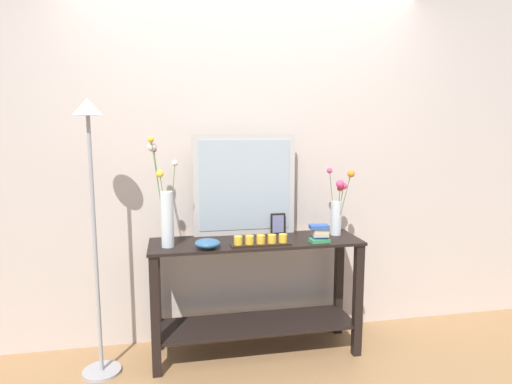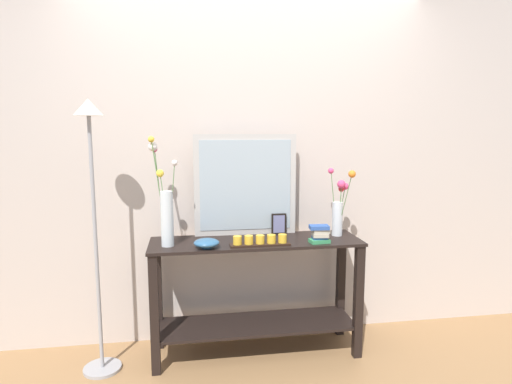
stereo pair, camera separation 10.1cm
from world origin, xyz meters
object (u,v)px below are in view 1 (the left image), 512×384
at_px(floor_lamp, 92,193).
at_px(vase_right, 338,207).
at_px(candle_tray, 261,241).
at_px(decorative_bowl, 207,243).
at_px(book_stack, 320,233).
at_px(tall_vase_left, 165,208).
at_px(console_table, 256,285).
at_px(mirror_leaning, 245,185).
at_px(picture_frame_small, 278,224).

bearing_deg(floor_lamp, vase_right, 3.99).
height_order(vase_right, candle_tray, vase_right).
bearing_deg(decorative_bowl, candle_tray, 1.55).
bearing_deg(book_stack, floor_lamp, 177.87).
xyz_separation_m(tall_vase_left, vase_right, (1.19, 0.08, -0.05)).
relative_size(console_table, mirror_leaning, 1.97).
distance_m(vase_right, candle_tray, 0.64).
height_order(candle_tray, decorative_bowl, candle_tray).
height_order(mirror_leaning, picture_frame_small, mirror_leaning).
bearing_deg(floor_lamp, candle_tray, -3.24).
xyz_separation_m(book_stack, floor_lamp, (-1.43, 0.05, 0.31)).
xyz_separation_m(picture_frame_small, decorative_bowl, (-0.53, -0.28, -0.04)).
bearing_deg(vase_right, book_stack, -138.69).
distance_m(vase_right, picture_frame_small, 0.44).
xyz_separation_m(vase_right, book_stack, (-0.19, -0.17, -0.14)).
relative_size(book_stack, floor_lamp, 0.08).
relative_size(decorative_bowl, book_stack, 1.19).
height_order(vase_right, decorative_bowl, vase_right).
bearing_deg(console_table, tall_vase_left, -176.61).
distance_m(console_table, vase_right, 0.79).
xyz_separation_m(console_table, tall_vase_left, (-0.59, -0.04, 0.57)).
xyz_separation_m(decorative_bowl, book_stack, (0.75, 0.01, 0.03)).
xyz_separation_m(decorative_bowl, floor_lamp, (-0.68, 0.07, 0.33)).
height_order(tall_vase_left, vase_right, tall_vase_left).
relative_size(picture_frame_small, decorative_bowl, 0.92).
bearing_deg(mirror_leaning, console_table, -75.43).
xyz_separation_m(mirror_leaning, decorative_bowl, (-0.29, -0.32, -0.32)).
height_order(mirror_leaning, candle_tray, mirror_leaning).
bearing_deg(picture_frame_small, book_stack, -50.79).
height_order(tall_vase_left, picture_frame_small, tall_vase_left).
relative_size(console_table, tall_vase_left, 2.03).
relative_size(vase_right, candle_tray, 1.21).
distance_m(console_table, book_stack, 0.57).
height_order(picture_frame_small, floor_lamp, floor_lamp).
bearing_deg(candle_tray, tall_vase_left, 171.10).
height_order(console_table, mirror_leaning, mirror_leaning).
bearing_deg(mirror_leaning, decorative_bowl, -132.72).
xyz_separation_m(console_table, candle_tray, (0.01, -0.13, 0.34)).
bearing_deg(decorative_bowl, tall_vase_left, 157.92).
xyz_separation_m(candle_tray, floor_lamp, (-1.03, 0.06, 0.34)).
relative_size(candle_tray, book_stack, 2.88).
relative_size(tall_vase_left, candle_tray, 1.79).
bearing_deg(tall_vase_left, console_table, 3.39).
bearing_deg(candle_tray, vase_right, 16.14).
bearing_deg(tall_vase_left, mirror_leaning, 21.34).
height_order(console_table, book_stack, book_stack).
bearing_deg(mirror_leaning, vase_right, -11.99).
bearing_deg(decorative_bowl, console_table, 22.19).
bearing_deg(console_table, floor_lamp, -176.04).
bearing_deg(console_table, book_stack, -16.89).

